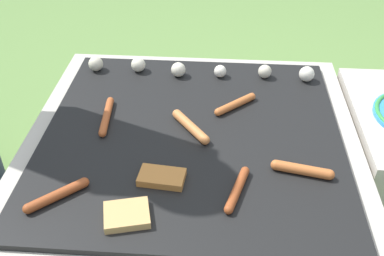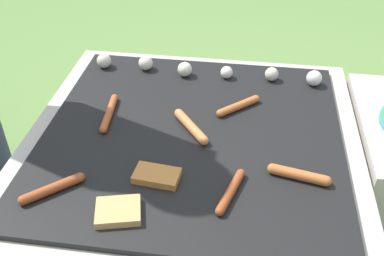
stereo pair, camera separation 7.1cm
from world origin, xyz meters
TOP-DOWN VIEW (x-y plane):
  - ground_plane at (0.00, 0.00)m, footprint 14.00×14.00m
  - grill at (0.00, 0.00)m, footprint 0.98×0.98m
  - sausage_mid_right at (-0.26, 0.05)m, footprint 0.04×0.19m
  - sausage_mid_left at (0.30, -0.15)m, footprint 0.16×0.06m
  - sausage_front_right at (-0.01, 0.02)m, footprint 0.12×0.15m
  - sausage_back_right at (-0.31, -0.28)m, footprint 0.14×0.12m
  - sausage_front_center at (0.13, -0.23)m, footprint 0.06×0.16m
  - sausage_back_center at (0.13, 0.14)m, footprint 0.13×0.12m
  - bread_slice_right at (-0.13, -0.33)m, footprint 0.12×0.11m
  - bread_slice_left at (-0.06, -0.20)m, footprint 0.12×0.08m
  - mushroom_row at (-0.01, 0.33)m, footprint 0.79×0.07m

SIDE VIEW (x-z plane):
  - ground_plane at x=0.00m, z-range 0.00..0.00m
  - grill at x=0.00m, z-range 0.00..0.37m
  - bread_slice_left at x=-0.06m, z-range 0.37..0.39m
  - bread_slice_right at x=-0.13m, z-range 0.37..0.39m
  - sausage_mid_right at x=-0.26m, z-range 0.37..0.39m
  - sausage_front_center at x=0.13m, z-range 0.37..0.39m
  - sausage_back_center at x=0.13m, z-range 0.37..0.39m
  - sausage_back_right at x=-0.31m, z-range 0.37..0.39m
  - sausage_front_right at x=-0.01m, z-range 0.37..0.40m
  - sausage_mid_left at x=0.30m, z-range 0.37..0.40m
  - mushroom_row at x=-0.01m, z-range 0.37..0.42m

